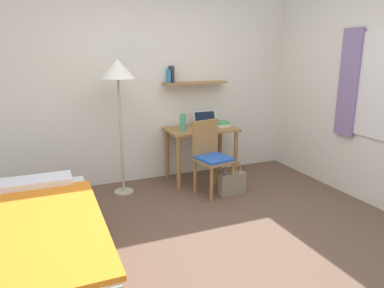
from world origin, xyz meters
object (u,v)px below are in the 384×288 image
object	(u,v)px
standing_lamp	(118,76)
water_bottle	(183,122)
desk_chair	(211,155)
book_stack	(222,124)
handbag	(232,183)
bed	(39,247)
desk	(201,139)
laptop	(206,123)

from	to	relation	value
standing_lamp	water_bottle	distance (m)	1.02
desk_chair	water_bottle	distance (m)	0.59
book_stack	handbag	xyz separation A→B (m)	(-0.20, -0.67, -0.59)
desk_chair	book_stack	size ratio (longest dim) A/B	4.09
bed	desk_chair	bearing A→B (deg)	27.08
standing_lamp	book_stack	distance (m)	1.58
desk	book_stack	bearing A→B (deg)	1.95
standing_lamp	laptop	size ratio (longest dim) A/B	4.93
desk	standing_lamp	world-z (taller)	standing_lamp
water_bottle	desk_chair	bearing A→B (deg)	-66.75
handbag	water_bottle	bearing A→B (deg)	123.90
standing_lamp	book_stack	xyz separation A→B (m)	(1.42, 0.10, -0.69)
desk_chair	standing_lamp	xyz separation A→B (m)	(-1.01, 0.41, 0.95)
water_bottle	handbag	size ratio (longest dim) A/B	0.51
standing_lamp	handbag	bearing A→B (deg)	-24.91
book_stack	standing_lamp	bearing A→B (deg)	-175.84
desk	bed	bearing A→B (deg)	-143.84
bed	standing_lamp	world-z (taller)	standing_lamp
bed	desk_chair	xyz separation A→B (m)	(1.98, 1.01, 0.25)
desk_chair	laptop	world-z (taller)	laptop
laptop	water_bottle	distance (m)	0.41
desk	laptop	size ratio (longest dim) A/B	2.77
bed	handbag	bearing A→B (deg)	21.16
water_bottle	handbag	bearing A→B (deg)	-56.10
desk_chair	standing_lamp	size ratio (longest dim) A/B	0.55
desk	laptop	distance (m)	0.23
desk	standing_lamp	xyz separation A→B (m)	(-1.10, -0.09, 0.86)
desk	desk_chair	bearing A→B (deg)	-100.16
book_stack	desk_chair	bearing A→B (deg)	-129.02
desk_chair	standing_lamp	world-z (taller)	standing_lamp
laptop	desk	bearing A→B (deg)	-149.14
laptop	book_stack	distance (m)	0.23
bed	handbag	xyz separation A→B (m)	(2.19, 0.85, -0.09)
desk	water_bottle	xyz separation A→B (m)	(-0.28, -0.05, 0.25)
standing_lamp	laptop	bearing A→B (deg)	7.31
desk	laptop	world-z (taller)	laptop
water_bottle	book_stack	xyz separation A→B (m)	(0.61, 0.06, -0.08)
bed	water_bottle	distance (m)	2.38
laptop	handbag	world-z (taller)	laptop
standing_lamp	water_bottle	size ratio (longest dim) A/B	7.33
standing_lamp	water_bottle	bearing A→B (deg)	2.90
desk_chair	laptop	distance (m)	0.66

